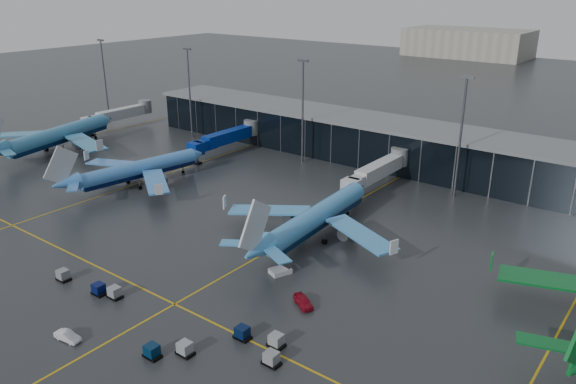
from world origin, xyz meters
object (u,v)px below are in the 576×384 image
Objects in this scene: airliner_arkefly at (139,159)px; mobile_airstair at (280,269)px; airliner_klm_near at (317,204)px; service_van_red at (303,301)px; service_van_white at (68,336)px; baggage_carts at (170,321)px; airliner_klm_west at (58,125)px.

airliner_arkefly is 52.17m from mobile_airstair.
airliner_klm_near is 9.42× the size of service_van_red.
service_van_white is (39.54, -43.41, -5.25)m from airliner_arkefly.
mobile_airstair is at bearing 87.76° from service_van_red.
airliner_klm_near is 10.70× the size of service_van_white.
service_van_red is at bearing 53.20° from baggage_carts.
mobile_airstair is at bearing -5.79° from airliner_arkefly.
airliner_klm_west is 1.13× the size of airliner_klm_near.
airliner_arkefly is at bearing 33.49° from service_van_white.
airliner_klm_near is 10.61× the size of mobile_airstair.
airliner_klm_near reaches higher than airliner_arkefly.
baggage_carts is 10.61× the size of mobile_airstair.
airliner_arkefly is 10.06× the size of mobile_airstair.
airliner_klm_west is 90.78m from mobile_airstair.
service_van_red is (97.29, -22.66, -6.25)m from airliner_klm_west.
airliner_klm_west reaches higher than service_van_red.
airliner_klm_west is 1.13× the size of baggage_carts.
baggage_carts is (0.45, -34.90, -5.43)m from airliner_klm_near.
service_van_red is at bearing -10.27° from mobile_airstair.
airliner_klm_west is at bearing 156.46° from baggage_carts.
baggage_carts is 20.42m from mobile_airstair.
airliner_klm_near is at bearing -18.30° from service_van_white.
service_van_white is at bearing -44.80° from airliner_klm_west.
baggage_carts is 18.57m from service_van_red.
airliner_klm_near is (85.71, -2.63, -0.79)m from airliner_klm_west.
mobile_airstair is 32.10m from service_van_white.
service_van_red is 31.36m from service_van_white.
service_van_red reaches higher than service_van_white.
airliner_arkefly is 47.06m from airliner_klm_near.
airliner_klm_near is at bearing 10.72° from airliner_arkefly.
service_van_red is (8.38, -5.37, -0.04)m from mobile_airstair.
airliner_klm_west is 91.76m from service_van_white.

